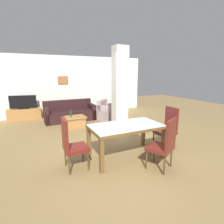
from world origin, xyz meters
TOP-DOWN VIEW (x-y plane):
  - ground_plane at (0.00, 0.00)m, footprint 18.00×18.00m
  - back_wall at (-0.00, 5.02)m, footprint 7.20×0.09m
  - divider_pillar at (0.56, 1.37)m, footprint 0.40×0.35m
  - dining_table at (0.00, 0.00)m, footprint 1.64×0.90m
  - dining_chair_head_right at (1.24, 0.00)m, footprint 0.46×0.46m
  - dining_chair_head_left at (-1.26, 0.00)m, footprint 0.46×0.46m
  - dining_chair_near_right at (0.41, -0.81)m, footprint 0.62×0.62m
  - sofa at (-0.48, 3.83)m, footprint 2.01×0.87m
  - armchair at (1.11, 3.43)m, footprint 1.17×1.17m
  - coffee_table at (-0.50, 2.81)m, footprint 0.72×0.60m
  - bottle at (-0.64, 2.84)m, footprint 0.06×0.06m
  - tv_stand at (-2.19, 4.74)m, footprint 1.30×0.40m
  - tv_screen at (-2.19, 4.74)m, footprint 1.03×0.26m
  - floor_lamp at (2.42, 4.43)m, footprint 0.31×0.31m

SIDE VIEW (x-z plane):
  - ground_plane at x=0.00m, z-range 0.00..0.00m
  - coffee_table at x=-0.50m, z-range 0.01..0.40m
  - tv_stand at x=-2.19m, z-range 0.00..0.47m
  - armchair at x=1.11m, z-range -0.12..0.68m
  - sofa at x=-0.48m, z-range -0.13..0.69m
  - bottle at x=-0.64m, z-range 0.36..0.60m
  - dining_chair_head_right at x=1.24m, z-range 0.03..1.11m
  - dining_chair_head_left at x=-1.26m, z-range 0.03..1.11m
  - dining_chair_near_right at x=0.41m, z-range 0.03..1.11m
  - dining_table at x=0.00m, z-range 0.23..1.00m
  - tv_screen at x=-2.19m, z-range 0.46..1.02m
  - divider_pillar at x=0.56m, z-range 0.00..2.70m
  - back_wall at x=0.00m, z-range 0.00..2.70m
  - floor_lamp at x=2.42m, z-range 0.59..2.33m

